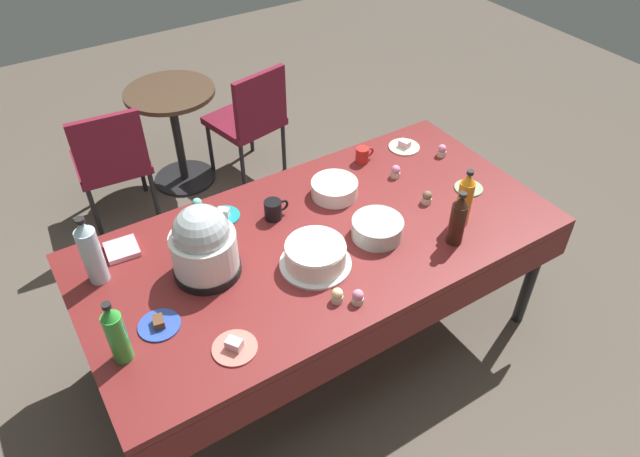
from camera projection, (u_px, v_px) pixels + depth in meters
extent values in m
plane|color=brown|center=(320.00, 339.00, 3.17)|extent=(9.00, 9.00, 0.00)
cube|color=maroon|center=(320.00, 240.00, 2.69)|extent=(2.20, 1.10, 0.04)
cylinder|color=black|center=(532.00, 274.00, 3.04)|extent=(0.06, 0.06, 0.71)
cylinder|color=black|center=(91.00, 317.00, 2.82)|extent=(0.06, 0.06, 0.71)
cylinder|color=black|center=(417.00, 184.00, 3.65)|extent=(0.06, 0.06, 0.71)
cube|color=maroon|center=(390.00, 334.00, 2.41)|extent=(2.20, 0.01, 0.18)
cube|color=maroon|center=(266.00, 198.00, 3.11)|extent=(2.20, 0.01, 0.18)
cylinder|color=silver|center=(315.00, 263.00, 2.53)|extent=(0.32, 0.32, 0.01)
cylinder|color=white|center=(315.00, 255.00, 2.50)|extent=(0.27, 0.27, 0.09)
cylinder|color=white|center=(315.00, 246.00, 2.46)|extent=(0.26, 0.26, 0.01)
cylinder|color=black|center=(208.00, 268.00, 2.49)|extent=(0.29, 0.29, 0.04)
cylinder|color=white|center=(205.00, 251.00, 2.42)|extent=(0.28, 0.28, 0.17)
sphere|color=#B2BCC1|center=(201.00, 232.00, 2.36)|extent=(0.24, 0.24, 0.24)
cylinder|color=#B2C6BC|center=(377.00, 228.00, 2.65)|extent=(0.24, 0.24, 0.09)
cylinder|color=silver|center=(334.00, 189.00, 2.89)|extent=(0.23, 0.23, 0.08)
cylinder|color=beige|center=(404.00, 147.00, 3.24)|extent=(0.17, 0.17, 0.01)
cube|color=beige|center=(404.00, 144.00, 3.22)|extent=(0.06, 0.07, 0.04)
cylinder|color=#E07266|center=(235.00, 348.00, 2.19)|extent=(0.17, 0.17, 0.01)
cube|color=beige|center=(234.00, 344.00, 2.18)|extent=(0.07, 0.07, 0.04)
cylinder|color=teal|center=(224.00, 216.00, 2.78)|extent=(0.15, 0.15, 0.01)
cube|color=white|center=(223.00, 212.00, 2.77)|extent=(0.07, 0.06, 0.04)
cylinder|color=#2D4CB2|center=(159.00, 325.00, 2.27)|extent=(0.17, 0.17, 0.01)
cube|color=brown|center=(158.00, 322.00, 2.26)|extent=(0.05, 0.06, 0.03)
cylinder|color=#8CA87F|center=(469.00, 188.00, 2.95)|extent=(0.14, 0.14, 0.01)
cube|color=beige|center=(469.00, 185.00, 2.94)|extent=(0.05, 0.06, 0.03)
cylinder|color=beige|center=(427.00, 200.00, 2.86)|extent=(0.05, 0.05, 0.03)
sphere|color=brown|center=(427.00, 195.00, 2.84)|extent=(0.05, 0.05, 0.05)
cylinder|color=beige|center=(337.00, 298.00, 2.37)|extent=(0.05, 0.05, 0.03)
sphere|color=beige|center=(337.00, 293.00, 2.35)|extent=(0.05, 0.05, 0.05)
cylinder|color=beige|center=(441.00, 153.00, 3.17)|extent=(0.05, 0.05, 0.03)
sphere|color=pink|center=(442.00, 149.00, 3.15)|extent=(0.05, 0.05, 0.05)
cylinder|color=beige|center=(198.00, 207.00, 2.81)|extent=(0.05, 0.05, 0.03)
sphere|color=#6BC6B2|center=(197.00, 203.00, 2.79)|extent=(0.05, 0.05, 0.05)
cylinder|color=beige|center=(395.00, 174.00, 3.02)|extent=(0.05, 0.05, 0.03)
sphere|color=pink|center=(396.00, 170.00, 3.00)|extent=(0.05, 0.05, 0.05)
cylinder|color=beige|center=(358.00, 300.00, 2.36)|extent=(0.05, 0.05, 0.03)
sphere|color=pink|center=(358.00, 295.00, 2.34)|extent=(0.05, 0.05, 0.05)
cylinder|color=green|center=(118.00, 338.00, 2.09)|extent=(0.07, 0.07, 0.23)
cone|color=green|center=(109.00, 312.00, 2.00)|extent=(0.07, 0.07, 0.05)
cylinder|color=black|center=(106.00, 306.00, 1.98)|extent=(0.03, 0.03, 0.02)
cylinder|color=#33190F|center=(457.00, 224.00, 2.58)|extent=(0.07, 0.07, 0.21)
cone|color=#33190F|center=(462.00, 201.00, 2.50)|extent=(0.07, 0.07, 0.05)
cylinder|color=black|center=(463.00, 195.00, 2.48)|extent=(0.03, 0.03, 0.02)
cylinder|color=orange|center=(464.00, 203.00, 2.68)|extent=(0.07, 0.07, 0.23)
cone|color=orange|center=(469.00, 179.00, 2.58)|extent=(0.06, 0.06, 0.05)
cylinder|color=black|center=(470.00, 172.00, 2.56)|extent=(0.03, 0.03, 0.02)
cylinder|color=silver|center=(92.00, 256.00, 2.38)|extent=(0.09, 0.09, 0.27)
cone|color=silver|center=(82.00, 227.00, 2.28)|extent=(0.08, 0.08, 0.05)
cylinder|color=black|center=(80.00, 220.00, 2.26)|extent=(0.04, 0.04, 0.02)
cylinder|color=#B2231E|center=(362.00, 155.00, 3.11)|extent=(0.07, 0.07, 0.08)
torus|color=#B2231E|center=(369.00, 152.00, 3.13)|extent=(0.05, 0.01, 0.05)
cylinder|color=black|center=(273.00, 210.00, 2.75)|extent=(0.08, 0.08, 0.10)
torus|color=black|center=(283.00, 205.00, 2.77)|extent=(0.06, 0.01, 0.06)
cube|color=pink|center=(122.00, 249.00, 2.59)|extent=(0.15, 0.15, 0.02)
cube|color=maroon|center=(111.00, 161.00, 3.71)|extent=(0.48, 0.48, 0.05)
cube|color=maroon|center=(109.00, 147.00, 3.43)|extent=(0.42, 0.08, 0.40)
cylinder|color=black|center=(141.00, 167.00, 4.05)|extent=(0.03, 0.03, 0.40)
cylinder|color=black|center=(85.00, 182.00, 3.92)|extent=(0.03, 0.03, 0.40)
cylinder|color=black|center=(155.00, 197.00, 3.80)|extent=(0.03, 0.03, 0.40)
cylinder|color=black|center=(95.00, 214.00, 3.66)|extent=(0.03, 0.03, 0.40)
cube|color=maroon|center=(244.00, 121.00, 4.09)|extent=(0.52, 0.52, 0.05)
cube|color=maroon|center=(260.00, 102.00, 3.84)|extent=(0.42, 0.13, 0.40)
cylinder|color=black|center=(251.00, 128.00, 4.44)|extent=(0.04, 0.04, 0.40)
cylinder|color=black|center=(210.00, 147.00, 4.24)|extent=(0.04, 0.04, 0.40)
cylinder|color=black|center=(284.00, 148.00, 4.24)|extent=(0.04, 0.04, 0.40)
cylinder|color=black|center=(243.00, 169.00, 4.04)|extent=(0.04, 0.04, 0.40)
cylinder|color=#473323|center=(169.00, 92.00, 3.83)|extent=(0.60, 0.60, 0.03)
cylinder|color=black|center=(178.00, 138.00, 4.05)|extent=(0.06, 0.06, 0.67)
cylinder|color=black|center=(185.00, 178.00, 4.28)|extent=(0.44, 0.44, 0.02)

